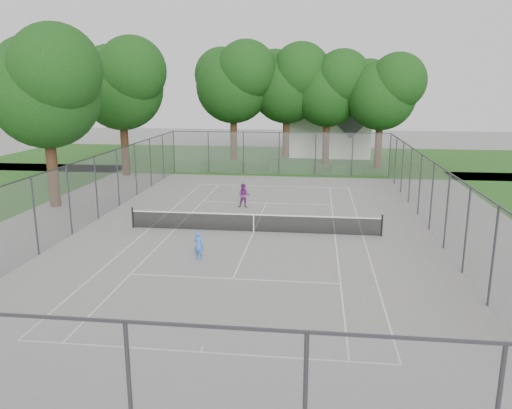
# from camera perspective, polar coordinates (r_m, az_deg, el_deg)

# --- Properties ---
(ground) EXTENTS (120.00, 120.00, 0.00)m
(ground) POSITION_cam_1_polar(r_m,az_deg,el_deg) (25.51, -0.27, -3.14)
(ground) COLOR slate
(ground) RESTS_ON ground
(grass_far) EXTENTS (60.00, 20.00, 0.00)m
(grass_far) POSITION_cam_1_polar(r_m,az_deg,el_deg) (50.87, 3.41, 5.23)
(grass_far) COLOR #1E4A15
(grass_far) RESTS_ON ground
(court_markings) EXTENTS (11.03, 23.83, 0.01)m
(court_markings) POSITION_cam_1_polar(r_m,az_deg,el_deg) (25.51, -0.27, -3.13)
(court_markings) COLOR silver
(court_markings) RESTS_ON ground
(tennis_net) EXTENTS (12.87, 0.10, 1.10)m
(tennis_net) POSITION_cam_1_polar(r_m,az_deg,el_deg) (25.37, -0.27, -2.04)
(tennis_net) COLOR black
(tennis_net) RESTS_ON ground
(perimeter_fence) EXTENTS (18.08, 34.08, 3.52)m
(perimeter_fence) POSITION_cam_1_polar(r_m,az_deg,el_deg) (25.05, -0.28, 0.83)
(perimeter_fence) COLOR #38383D
(perimeter_fence) RESTS_ON ground
(tree_far_left) EXTENTS (7.86, 7.18, 11.30)m
(tree_far_left) POSITION_cam_1_polar(r_m,az_deg,el_deg) (47.35, -2.53, 14.06)
(tree_far_left) COLOR #342013
(tree_far_left) RESTS_ON ground
(tree_far_midleft) EXTENTS (7.76, 7.08, 11.15)m
(tree_far_midleft) POSITION_cam_1_polar(r_m,az_deg,el_deg) (47.96, 3.65, 13.91)
(tree_far_midleft) COLOR #342013
(tree_far_midleft) RESTS_ON ground
(tree_far_midright) EXTENTS (7.28, 6.65, 10.47)m
(tree_far_midright) POSITION_cam_1_polar(r_m,az_deg,el_deg) (47.25, 8.32, 13.23)
(tree_far_midright) COLOR #342013
(tree_far_midright) RESTS_ON ground
(tree_far_right) EXTENTS (6.99, 6.38, 10.05)m
(tree_far_right) POSITION_cam_1_polar(r_m,az_deg,el_deg) (45.99, 14.27, 12.60)
(tree_far_right) COLOR #342013
(tree_far_right) RESTS_ON ground
(tree_side_back) EXTENTS (7.69, 7.02, 11.06)m
(tree_side_back) POSITION_cam_1_polar(r_m,az_deg,el_deg) (42.33, -15.10, 13.45)
(tree_side_back) COLOR #342013
(tree_side_back) RESTS_ON ground
(tree_side_front) EXTENTS (7.47, 6.82, 10.74)m
(tree_side_front) POSITION_cam_1_polar(r_m,az_deg,el_deg) (32.40, -22.96, 12.59)
(tree_side_front) COLOR #342013
(tree_side_front) RESTS_ON ground
(hedge_left) EXTENTS (3.63, 1.09, 0.91)m
(hedge_left) POSITION_cam_1_polar(r_m,az_deg,el_deg) (43.69, -3.82, 4.45)
(hedge_left) COLOR #1C4717
(hedge_left) RESTS_ON ground
(hedge_mid) EXTENTS (3.66, 1.05, 1.15)m
(hedge_mid) POSITION_cam_1_polar(r_m,az_deg,el_deg) (42.98, 4.04, 4.46)
(hedge_mid) COLOR #1C4717
(hedge_mid) RESTS_ON ground
(hedge_right) EXTENTS (2.58, 0.94, 0.77)m
(hedge_right) POSITION_cam_1_polar(r_m,az_deg,el_deg) (43.06, 10.35, 4.04)
(hedge_right) COLOR #1C4717
(hedge_right) RESTS_ON ground
(house) EXTENTS (8.19, 6.34, 10.19)m
(house) POSITION_cam_1_polar(r_m,az_deg,el_deg) (53.75, 8.43, 9.95)
(house) COLOR silver
(house) RESTS_ON ground
(girl_player) EXTENTS (0.53, 0.43, 1.26)m
(girl_player) POSITION_cam_1_polar(r_m,az_deg,el_deg) (21.53, -6.57, -4.66)
(girl_player) COLOR blue
(girl_player) RESTS_ON ground
(woman_player) EXTENTS (0.73, 0.58, 1.49)m
(woman_player) POSITION_cam_1_polar(r_m,az_deg,el_deg) (30.37, -1.40, 1.02)
(woman_player) COLOR #712776
(woman_player) RESTS_ON ground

